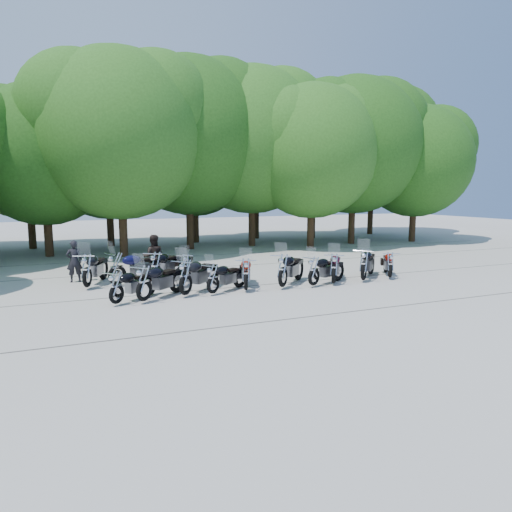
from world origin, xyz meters
name	(u,v)px	position (x,y,z in m)	size (l,w,h in m)	color
ground	(273,294)	(0.00, 0.00, 0.00)	(90.00, 90.00, 0.00)	#9E978F
tree_2	(43,155)	(-7.25, 12.84, 5.31)	(7.31, 7.31, 8.97)	#3A2614
tree_3	(119,135)	(-3.57, 11.24, 6.32)	(8.70, 8.70, 10.67)	#3A2614
tree_4	(188,137)	(0.54, 13.09, 6.64)	(9.13, 9.13, 11.20)	#3A2614
tree_5	(252,141)	(4.61, 13.20, 6.57)	(9.04, 9.04, 11.10)	#3A2614
tree_6	(312,152)	(7.55, 10.82, 5.81)	(8.00, 8.00, 9.82)	#3A2614
tree_7	(354,146)	(11.20, 11.78, 6.39)	(8.79, 8.79, 10.79)	#3A2614
tree_8	(415,161)	(15.83, 11.20, 5.47)	(7.53, 7.53, 9.25)	#3A2614
tree_10	(27,154)	(-8.29, 16.97, 5.66)	(7.78, 7.78, 9.55)	#3A2614
tree_11	(107,158)	(-3.76, 16.43, 5.49)	(7.56, 7.56, 9.28)	#3A2614
tree_12	(194,157)	(1.80, 16.47, 5.72)	(7.88, 7.88, 9.67)	#3A2614
tree_13	(256,156)	(6.69, 17.47, 6.04)	(8.31, 8.31, 10.20)	#3A2614
tree_14	(313,159)	(10.68, 16.09, 5.83)	(8.02, 8.02, 9.84)	#3A2614
tree_15	(373,146)	(16.61, 17.02, 7.03)	(9.67, 9.67, 11.86)	#3A2614
motorcycle_0	(116,286)	(-5.07, 0.35, 0.59)	(0.64, 2.10, 1.19)	black
motorcycle_1	(144,282)	(-4.25, 0.35, 0.67)	(0.72, 2.36, 1.34)	black
motorcycle_2	(185,276)	(-2.85, 0.66, 0.70)	(0.75, 2.48, 1.40)	black
motorcycle_3	(213,278)	(-1.94, 0.58, 0.59)	(0.64, 2.09, 1.18)	black
motorcycle_4	(246,273)	(-0.74, 0.62, 0.66)	(0.71, 2.33, 1.32)	#9C1305
motorcycle_5	(283,269)	(0.65, 0.58, 0.71)	(0.76, 2.51, 1.42)	black
motorcycle_6	(314,270)	(1.82, 0.41, 0.63)	(0.68, 2.23, 1.26)	black
motorcycle_7	(334,267)	(2.69, 0.46, 0.67)	(0.72, 2.36, 1.33)	#360719
motorcycle_8	(364,264)	(4.07, 0.52, 0.71)	(0.77, 2.52, 1.42)	black
motorcycle_9	(390,264)	(5.36, 0.58, 0.61)	(0.66, 2.16, 1.22)	#7C0A04
motorcycle_10	(87,269)	(-5.78, 3.20, 0.71)	(0.77, 2.52, 1.43)	black
motorcycle_11	(117,268)	(-4.75, 3.22, 0.71)	(0.77, 2.52, 1.42)	#0B0C33
motorcycle_12	(156,266)	(-3.36, 3.12, 0.69)	(0.75, 2.45, 1.38)	black
motorcycle_13	(185,266)	(-2.19, 3.33, 0.60)	(0.64, 2.11, 1.19)	black
rider_0	(74,261)	(-6.15, 4.78, 0.81)	(0.59, 0.39, 1.61)	black
rider_1	(153,257)	(-3.24, 4.28, 0.88)	(0.86, 0.67, 1.76)	black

